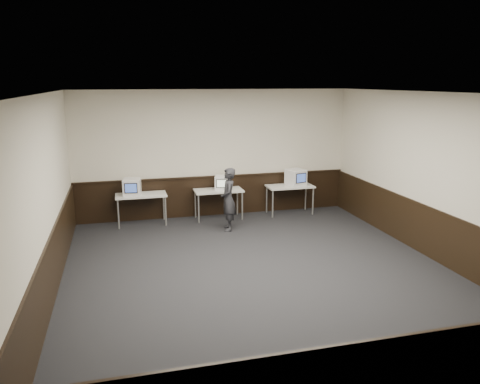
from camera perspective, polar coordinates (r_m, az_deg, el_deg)
The scene contains 18 objects.
floor at distance 8.59m, azimuth 2.48°, elevation -9.92°, with size 8.00×8.00×0.00m, color black.
ceiling at distance 7.89m, azimuth 2.72°, elevation 11.95°, with size 8.00×8.00×0.00m, color white.
back_wall at distance 11.90m, azimuth -3.09°, elevation 4.69°, with size 7.00×7.00×0.00m, color beige.
front_wall at distance 4.60m, azimuth 17.64°, elevation -10.25°, with size 7.00×7.00×0.00m, color beige.
left_wall at distance 7.83m, azimuth -22.70°, elevation -0.92°, with size 8.00×8.00×0.00m, color beige.
right_wall at distance 9.69m, azimuth 22.79°, elevation 1.66°, with size 8.00×8.00×0.00m, color beige.
wainscot_back at distance 12.10m, azimuth -3.01°, elevation -0.48°, with size 6.98×0.04×1.00m, color black.
wainscot_front at distance 5.14m, azimuth 16.59°, elevation -21.50°, with size 6.98×0.04×1.00m, color black.
wainscot_left at distance 8.15m, azimuth -21.86°, elevation -8.43°, with size 0.04×7.98×1.00m, color black.
wainscot_right at distance 9.95m, azimuth 22.13°, elevation -4.56°, with size 0.04×7.98×1.00m, color black.
wainscot_rail at distance 11.96m, azimuth -3.02°, elevation 1.92°, with size 6.98×0.06×0.04m, color black.
desk_left at distance 11.47m, azimuth -11.97°, elevation -0.62°, with size 1.20×0.60×0.75m.
desk_center at distance 11.69m, azimuth -2.64°, elevation -0.06°, with size 1.20×0.60×0.75m.
desk_right at distance 12.22m, azimuth 6.11°, elevation 0.46°, with size 1.20×0.60×0.75m.
emac_left at distance 11.35m, azimuth -13.04°, elevation 0.60°, with size 0.46×0.48×0.40m.
emac_center at distance 11.65m, azimuth -2.17°, elevation 1.14°, with size 0.45×0.46×0.35m.
emac_right at distance 12.20m, azimuth 6.82°, elevation 1.79°, with size 0.53×0.54×0.42m.
person at distance 10.78m, azimuth -1.43°, elevation -0.90°, with size 0.54×0.35×1.47m, color #26262B.
Camera 1 is at (-2.33, -7.53, 3.39)m, focal length 35.00 mm.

